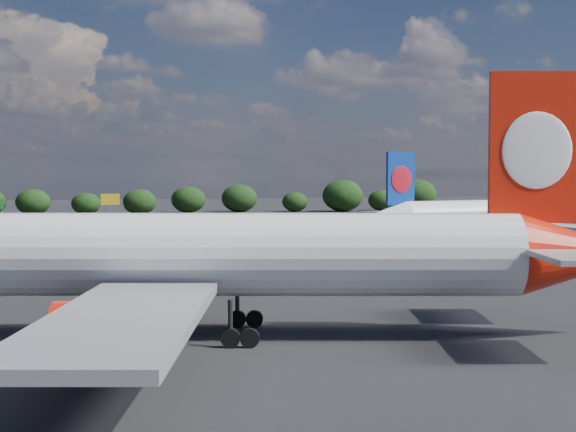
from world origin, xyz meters
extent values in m
plane|color=black|center=(0.00, 60.00, 0.00)|extent=(500.00, 500.00, 0.00)
cylinder|color=white|center=(9.93, 11.82, 5.53)|extent=(42.02, 16.44, 5.53)
cube|color=red|center=(31.28, 5.98, 12.62)|extent=(6.02, 2.14, 9.96)
ellipsoid|color=white|center=(31.19, 5.66, 12.42)|extent=(4.54, 1.44, 5.09)
ellipsoid|color=white|center=(31.36, 6.30, 12.42)|extent=(4.54, 1.44, 5.09)
cube|color=#919498|center=(33.95, 11.56, 5.98)|extent=(6.56, 7.72, 0.33)
cube|color=#919498|center=(3.99, -1.47, 3.76)|extent=(12.78, 23.25, 0.61)
cube|color=#919498|center=(11.59, 26.29, 3.76)|extent=(12.78, 23.25, 0.61)
cylinder|color=red|center=(3.32, 4.45, 2.32)|extent=(6.13, 4.34, 2.99)
cube|color=#919498|center=(3.32, 4.45, 3.10)|extent=(2.44, 0.96, 1.33)
cylinder|color=red|center=(7.99, 21.53, 2.32)|extent=(6.13, 4.34, 2.99)
cube|color=#919498|center=(7.99, 21.53, 3.10)|extent=(2.44, 0.96, 1.33)
cylinder|color=black|center=(11.18, 8.04, 1.66)|extent=(0.38, 0.38, 2.77)
cylinder|color=black|center=(11.18, 8.04, 0.61)|extent=(1.31, 0.80, 1.22)
cylinder|color=black|center=(12.36, 7.72, 0.61)|extent=(1.31, 0.80, 1.22)
cylinder|color=black|center=(12.94, 14.44, 1.66)|extent=(0.38, 0.38, 2.77)
cylinder|color=black|center=(12.94, 14.44, 0.61)|extent=(1.31, 0.80, 1.22)
cylinder|color=black|center=(14.11, 14.12, 0.61)|extent=(1.31, 0.80, 1.22)
cylinder|color=white|center=(67.53, 75.83, 4.48)|extent=(34.24, 11.53, 4.48)
sphere|color=white|center=(84.18, 79.40, 4.48)|extent=(5.32, 5.32, 4.48)
cone|color=white|center=(47.38, 71.50, 4.48)|extent=(7.95, 5.89, 4.48)
cube|color=#0D3494|center=(50.01, 72.07, 10.22)|extent=(4.91, 1.47, 8.07)
ellipsoid|color=red|center=(50.06, 71.80, 10.06)|extent=(3.72, 0.97, 4.12)
ellipsoid|color=red|center=(49.95, 72.33, 10.06)|extent=(3.72, 0.97, 4.12)
cube|color=#919498|center=(50.17, 67.06, 4.84)|extent=(5.07, 6.10, 0.27)
cube|color=#919498|center=(48.10, 76.70, 4.84)|extent=(5.07, 6.10, 0.27)
cube|color=#919498|center=(71.73, 64.81, 3.05)|extent=(9.46, 18.75, 0.49)
cube|color=#919498|center=(66.84, 87.59, 3.05)|extent=(9.46, 18.75, 0.49)
cylinder|color=#919498|center=(72.54, 69.57, 1.88)|extent=(4.89, 3.31, 2.42)
cube|color=#919498|center=(72.54, 69.57, 2.51)|extent=(1.98, 0.68, 1.08)
cylinder|color=#919498|center=(69.53, 83.59, 1.88)|extent=(4.89, 3.31, 2.42)
cube|color=#919498|center=(69.53, 83.59, 2.51)|extent=(1.98, 0.68, 1.08)
cylinder|color=black|center=(66.34, 72.82, 1.34)|extent=(0.30, 0.30, 2.24)
cylinder|color=black|center=(66.34, 72.82, 0.49)|extent=(1.05, 0.60, 0.99)
cylinder|color=black|center=(65.38, 72.62, 0.49)|extent=(1.05, 0.60, 0.99)
cylinder|color=black|center=(65.21, 78.08, 1.34)|extent=(0.30, 0.30, 2.24)
cylinder|color=black|center=(65.21, 78.08, 0.49)|extent=(1.05, 0.60, 0.99)
cylinder|color=black|center=(64.25, 77.87, 0.49)|extent=(1.05, 0.60, 0.99)
cylinder|color=black|center=(80.67, 78.65, 1.30)|extent=(0.26, 0.26, 2.24)
cylinder|color=black|center=(80.67, 78.65, 0.40)|extent=(0.85, 0.48, 0.81)
cylinder|color=gray|center=(-15.50, 176.00, 1.00)|extent=(0.20, 0.20, 2.00)
cube|color=gold|center=(12.00, 182.00, 4.00)|extent=(5.00, 0.30, 3.00)
cylinder|color=gray|center=(12.00, 182.00, 1.25)|extent=(0.30, 0.30, 2.50)
ellipsoid|color=black|center=(-8.01, 180.74, 3.47)|extent=(9.03, 7.64, 6.95)
ellipsoid|color=black|center=(5.53, 179.43, 2.96)|extent=(7.71, 6.52, 5.93)
ellipsoid|color=black|center=(19.40, 176.10, 3.42)|extent=(8.90, 7.53, 6.85)
ellipsoid|color=black|center=(33.52, 183.29, 3.73)|extent=(9.69, 8.20, 7.46)
ellipsoid|color=black|center=(48.18, 183.64, 3.98)|extent=(10.35, 8.75, 7.96)
ellipsoid|color=black|center=(64.17, 181.97, 2.86)|extent=(7.45, 6.30, 5.73)
ellipsoid|color=black|center=(77.82, 179.14, 4.61)|extent=(11.99, 10.14, 9.22)
ellipsoid|color=black|center=(90.50, 180.61, 3.10)|extent=(8.07, 6.83, 6.21)
ellipsoid|color=black|center=(103.36, 183.87, 4.65)|extent=(12.10, 10.24, 9.31)
camera|label=1|loc=(1.66, -40.83, 10.87)|focal=50.00mm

